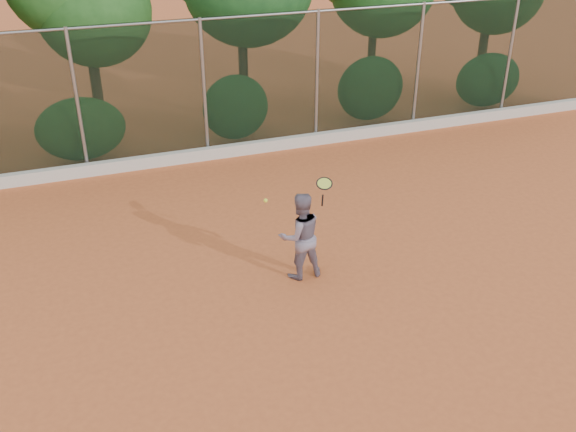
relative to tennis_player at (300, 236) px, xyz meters
name	(u,v)px	position (x,y,z in m)	size (l,w,h in m)	color
ground	(308,308)	(-0.22, -0.99, -0.82)	(80.00, 80.00, 0.00)	#C75E2F
concrete_curb	(210,153)	(-0.22, 5.83, -0.67)	(24.00, 0.20, 0.30)	beige
tennis_player	(300,236)	(0.00, 0.00, 0.00)	(0.80, 0.62, 1.64)	slate
chainlink_fence	(204,86)	(-0.22, 6.01, 1.04)	(24.09, 0.09, 3.50)	black
tennis_racket	(324,185)	(0.38, -0.11, 0.97)	(0.36, 0.35, 0.56)	black
tennis_ball_in_flight	(266,201)	(-0.77, -0.44, 1.04)	(0.07, 0.07, 0.07)	#E3F638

